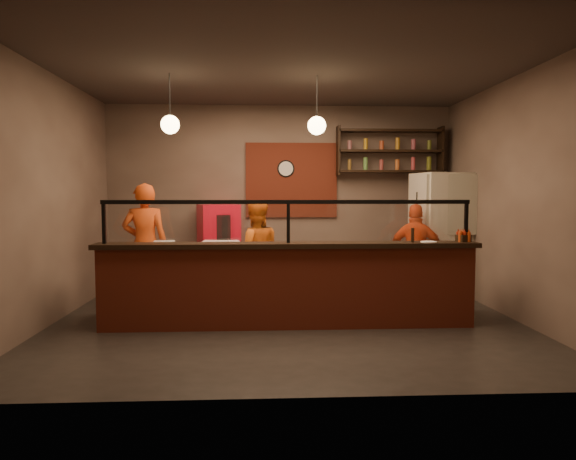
{
  "coord_description": "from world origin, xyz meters",
  "views": [
    {
      "loc": [
        -0.32,
        -6.55,
        1.65
      ],
      "look_at": [
        0.03,
        0.3,
        1.17
      ],
      "focal_mm": 32.0,
      "sensor_mm": 36.0,
      "label": 1
    }
  ],
  "objects": [
    {
      "name": "small_plate",
      "position": [
        1.73,
        -0.35,
        1.07
      ],
      "size": [
        0.21,
        0.21,
        0.01
      ],
      "primitive_type": "cylinder",
      "rotation": [
        0.0,
        0.0,
        0.05
      ],
      "color": "white",
      "rests_on": "counter_ledge"
    },
    {
      "name": "pizza_dough",
      "position": [
        -0.52,
        0.19,
        0.91
      ],
      "size": [
        0.51,
        0.51,
        0.01
      ],
      "primitive_type": "cylinder",
      "rotation": [
        0.0,
        0.0,
        0.04
      ],
      "color": "beige",
      "rests_on": "worktop"
    },
    {
      "name": "wall_front",
      "position": [
        0.0,
        -2.5,
        1.6
      ],
      "size": [
        6.0,
        0.0,
        6.0
      ],
      "primitive_type": "plane",
      "rotation": [
        -1.57,
        0.0,
        0.0
      ],
      "color": "#746155",
      "rests_on": "floor"
    },
    {
      "name": "cook_left",
      "position": [
        -2.05,
        1.09,
        0.91
      ],
      "size": [
        0.69,
        0.47,
        1.81
      ],
      "primitive_type": "imported",
      "rotation": [
        0.0,
        0.0,
        3.2
      ],
      "color": "#D54514",
      "rests_on": "floor"
    },
    {
      "name": "condiment_caddy",
      "position": [
        2.2,
        -0.27,
        1.1
      ],
      "size": [
        0.2,
        0.18,
        0.09
      ],
      "primitive_type": "cube",
      "rotation": [
        0.0,
        0.0,
        0.42
      ],
      "color": "black",
      "rests_on": "counter_ledge"
    },
    {
      "name": "prep_tub_b",
      "position": [
        -0.76,
        0.2,
        0.97
      ],
      "size": [
        0.32,
        0.27,
        0.14
      ],
      "primitive_type": "cube",
      "rotation": [
        0.0,
        0.0,
        0.19
      ],
      "color": "silver",
      "rests_on": "worktop"
    },
    {
      "name": "service_counter",
      "position": [
        0.0,
        -0.3,
        0.5
      ],
      "size": [
        4.6,
        0.25,
        1.0
      ],
      "primitive_type": "cube",
      "color": "#993721",
      "rests_on": "floor"
    },
    {
      "name": "sneeze_guard",
      "position": [
        0.0,
        -0.3,
        1.37
      ],
      "size": [
        4.5,
        0.05,
        0.52
      ],
      "color": "white",
      "rests_on": "counter_ledge"
    },
    {
      "name": "cook_right",
      "position": [
        2.05,
        1.19,
        0.75
      ],
      "size": [
        0.95,
        0.6,
        1.51
      ],
      "primitive_type": "imported",
      "rotation": [
        0.0,
        0.0,
        2.85
      ],
      "color": "#E14415",
      "rests_on": "floor"
    },
    {
      "name": "floor",
      "position": [
        0.0,
        0.0,
        0.0
      ],
      "size": [
        6.0,
        6.0,
        0.0
      ],
      "primitive_type": "plane",
      "color": "black",
      "rests_on": "ground"
    },
    {
      "name": "wall_back",
      "position": [
        0.0,
        2.5,
        1.6
      ],
      "size": [
        6.0,
        0.0,
        6.0
      ],
      "primitive_type": "plane",
      "rotation": [
        1.57,
        0.0,
        0.0
      ],
      "color": "#746155",
      "rests_on": "floor"
    },
    {
      "name": "worktop_cabinet",
      "position": [
        0.0,
        0.2,
        0.42
      ],
      "size": [
        4.6,
        0.75,
        0.85
      ],
      "primitive_type": "cube",
      "color": "gray",
      "rests_on": "floor"
    },
    {
      "name": "cook_mid",
      "position": [
        -0.42,
        0.92,
        0.78
      ],
      "size": [
        0.84,
        0.7,
        1.57
      ],
      "primitive_type": "imported",
      "rotation": [
        0.0,
        0.0,
        3.29
      ],
      "color": "#C45412",
      "rests_on": "floor"
    },
    {
      "name": "wall_shelving",
      "position": [
        1.9,
        2.32,
        2.4
      ],
      "size": [
        1.84,
        0.28,
        0.85
      ],
      "color": "black",
      "rests_on": "wall_back"
    },
    {
      "name": "fridge",
      "position": [
        2.6,
        1.6,
        1.0
      ],
      "size": [
        0.95,
        0.9,
        1.99
      ],
      "primitive_type": "cube",
      "rotation": [
        0.0,
        0.0,
        0.16
      ],
      "color": "beige",
      "rests_on": "floor"
    },
    {
      "name": "counter_ledge",
      "position": [
        0.0,
        -0.3,
        1.03
      ],
      "size": [
        4.7,
        0.37,
        0.06
      ],
      "primitive_type": "cube",
      "color": "black",
      "rests_on": "service_counter"
    },
    {
      "name": "worktop",
      "position": [
        0.0,
        0.2,
        0.88
      ],
      "size": [
        4.6,
        0.75,
        0.05
      ],
      "primitive_type": "cube",
      "color": "beige",
      "rests_on": "worktop_cabinet"
    },
    {
      "name": "pepper_mill",
      "position": [
        1.54,
        -0.33,
        1.15
      ],
      "size": [
        0.05,
        0.05,
        0.18
      ],
      "primitive_type": "cylinder",
      "rotation": [
        0.0,
        0.0,
        0.17
      ],
      "color": "black",
      "rests_on": "counter_ledge"
    },
    {
      "name": "wall_right",
      "position": [
        3.0,
        0.0,
        1.6
      ],
      "size": [
        0.0,
        5.0,
        5.0
      ],
      "primitive_type": "plane",
      "rotation": [
        1.57,
        0.0,
        -1.57
      ],
      "color": "#746155",
      "rests_on": "floor"
    },
    {
      "name": "pendant_right",
      "position": [
        0.4,
        0.2,
        2.55
      ],
      "size": [
        0.24,
        0.24,
        0.77
      ],
      "color": "black",
      "rests_on": "ceiling"
    },
    {
      "name": "prep_tub_a",
      "position": [
        -1.62,
        0.3,
        0.97
      ],
      "size": [
        0.3,
        0.25,
        0.14
      ],
      "primitive_type": "cube",
      "rotation": [
        0.0,
        0.0,
        0.13
      ],
      "color": "silver",
      "rests_on": "worktop"
    },
    {
      "name": "brick_patch",
      "position": [
        0.2,
        2.47,
        1.9
      ],
      "size": [
        1.6,
        0.04,
        1.3
      ],
      "primitive_type": "cube",
      "color": "#993721",
      "rests_on": "wall_back"
    },
    {
      "name": "wall_clock",
      "position": [
        0.1,
        2.46,
        2.1
      ],
      "size": [
        0.3,
        0.04,
        0.3
      ],
      "primitive_type": "cylinder",
      "rotation": [
        1.57,
        0.0,
        0.0
      ],
      "color": "black",
      "rests_on": "wall_back"
    },
    {
      "name": "wall_left",
      "position": [
        -3.0,
        0.0,
        1.6
      ],
      "size": [
        0.0,
        5.0,
        5.0
      ],
      "primitive_type": "plane",
      "rotation": [
        1.57,
        0.0,
        1.57
      ],
      "color": "#746155",
      "rests_on": "floor"
    },
    {
      "name": "pendant_left",
      "position": [
        -1.5,
        0.2,
        2.55
      ],
      "size": [
        0.24,
        0.24,
        0.77
      ],
      "color": "black",
      "rests_on": "ceiling"
    },
    {
      "name": "prep_tub_c",
      "position": [
        -0.91,
        -0.01,
        0.98
      ],
      "size": [
        0.33,
        0.27,
        0.16
      ],
      "primitive_type": "cube",
      "rotation": [
        0.0,
        0.0,
        -0.06
      ],
      "color": "silver",
      "rests_on": "worktop"
    },
    {
      "name": "ceiling",
      "position": [
        0.0,
        0.0,
        3.2
      ],
      "size": [
        6.0,
        6.0,
        0.0
      ],
      "primitive_type": "plane",
      "rotation": [
        3.14,
        0.0,
        0.0
      ],
      "color": "#3B312D",
      "rests_on": "wall_back"
    },
    {
      "name": "rolling_pin",
      "position": [
        -0.83,
        0.24,
        0.93
      ],
      "size": [
        0.3,
        0.22,
        0.06
      ],
      "primitive_type": "cylinder",
      "rotation": [
        0.0,
        1.57,
        0.58
      ],
      "color": "gold",
      "rests_on": "worktop"
    },
    {
      "name": "red_cooler",
      "position": [
        -1.06,
        2.15,
        0.74
      ],
      "size": [
        0.78,
        0.75,
        1.48
      ],
      "primitive_type": "cube",
      "rotation": [
        0.0,
        0.0,
        0.31
      ],
      "color": "red",
      "rests_on": "floor"
    }
  ]
}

